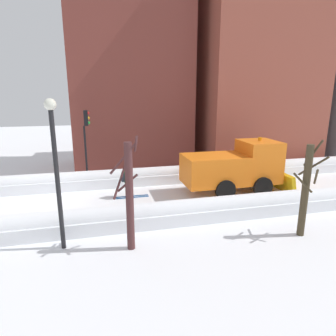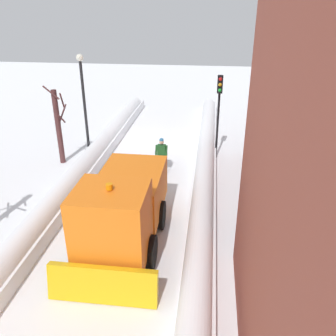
# 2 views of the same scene
# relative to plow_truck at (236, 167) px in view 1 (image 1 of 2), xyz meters

# --- Properties ---
(ground_plane) EXTENTS (80.00, 80.00, 0.00)m
(ground_plane) POSITION_rel_plow_truck_xyz_m (0.29, -0.31, -1.48)
(ground_plane) COLOR white
(snowbank_left) EXTENTS (1.10, 36.00, 1.05)m
(snowbank_left) POSITION_rel_plow_truck_xyz_m (-2.67, -0.31, -1.01)
(snowbank_left) COLOR white
(snowbank_left) RESTS_ON ground
(snowbank_right) EXTENTS (1.10, 36.00, 1.03)m
(snowbank_right) POSITION_rel_plow_truck_xyz_m (3.26, -0.31, -1.03)
(snowbank_right) COLOR white
(snowbank_right) RESTS_ON ground
(building_brick_near) EXTENTS (6.11, 8.58, 18.65)m
(building_brick_near) POSITION_rel_plow_truck_xyz_m (-8.30, -4.91, 7.85)
(building_brick_near) COLOR brown
(building_brick_near) RESTS_ON ground
(building_brick_mid) EXTENTS (9.03, 9.10, 16.83)m
(building_brick_mid) POSITION_rel_plow_truck_xyz_m (-8.30, 4.83, 6.94)
(building_brick_mid) COLOR brown
(building_brick_mid) RESTS_ON ground
(plow_truck) EXTENTS (3.20, 5.98, 3.12)m
(plow_truck) POSITION_rel_plow_truck_xyz_m (0.00, 0.00, 0.00)
(plow_truck) COLOR orange
(plow_truck) RESTS_ON ground
(skier) EXTENTS (0.62, 1.80, 1.81)m
(skier) POSITION_rel_plow_truck_xyz_m (-0.47, -6.14, -0.48)
(skier) COLOR black
(skier) RESTS_ON ground
(traffic_light_pole) EXTENTS (0.28, 0.42, 4.56)m
(traffic_light_pole) POSITION_rel_plow_truck_xyz_m (-3.22, -8.16, 1.71)
(traffic_light_pole) COLOR black
(traffic_light_pole) RESTS_ON ground
(street_lamp) EXTENTS (0.40, 0.40, 5.37)m
(street_lamp) POSITION_rel_plow_truck_xyz_m (4.37, -8.98, 1.91)
(street_lamp) COLOR black
(street_lamp) RESTS_ON ground
(bare_tree_near) EXTENTS (1.02, 1.04, 4.20)m
(bare_tree_near) POSITION_rel_plow_truck_xyz_m (4.99, -6.58, 0.59)
(bare_tree_near) COLOR #4B2929
(bare_tree_near) RESTS_ON ground
(bare_tree_mid) EXTENTS (1.20, 1.07, 3.89)m
(bare_tree_mid) POSITION_rel_plow_truck_xyz_m (5.55, 0.17, 0.45)
(bare_tree_mid) COLOR #403623
(bare_tree_mid) RESTS_ON ground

